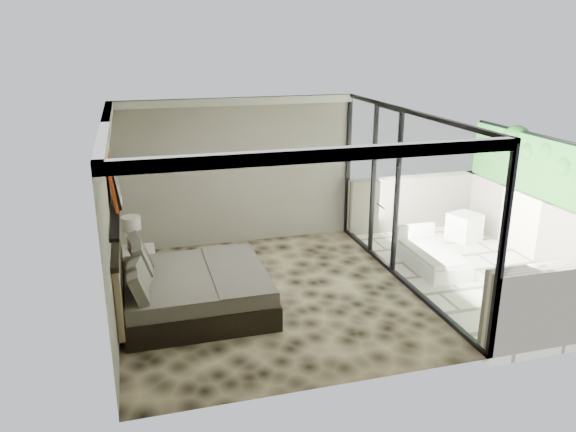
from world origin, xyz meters
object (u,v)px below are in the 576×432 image
object	(u,v)px
bed	(189,288)
ottoman	(464,227)
nightstand	(138,263)
lounger	(431,257)
table_lamp	(131,229)

from	to	relation	value
bed	ottoman	size ratio (longest dim) A/B	4.06
nightstand	bed	bearing A→B (deg)	-72.49
bed	ottoman	distance (m)	5.78
ottoman	lounger	xyz separation A→B (m)	(-1.32, -1.06, -0.09)
table_lamp	lounger	distance (m)	5.13
nightstand	table_lamp	world-z (taller)	table_lamp
table_lamp	ottoman	distance (m)	6.35
nightstand	lounger	world-z (taller)	nightstand
bed	lounger	distance (m)	4.28
nightstand	ottoman	distance (m)	6.27
bed	table_lamp	xyz separation A→B (m)	(-0.75, 1.38, 0.53)
lounger	ottoman	bearing A→B (deg)	39.48
ottoman	nightstand	bearing A→B (deg)	-178.07
bed	lounger	size ratio (longest dim) A/B	1.46
lounger	bed	bearing A→B (deg)	-172.57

